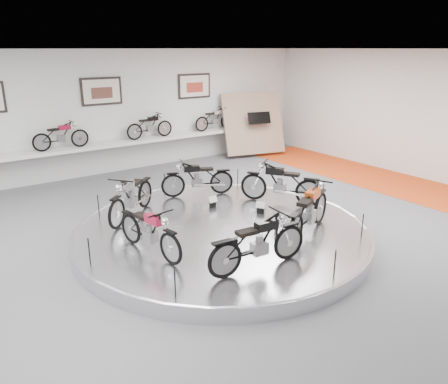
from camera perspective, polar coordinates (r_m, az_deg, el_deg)
floor at (r=9.50m, az=0.78°, el=-6.73°), size 16.00×16.00×0.00m
ceiling at (r=8.61m, az=0.90°, el=18.16°), size 16.00×16.00×0.00m
wall_back at (r=14.97m, az=-15.52°, el=9.90°), size 16.00×0.00×16.00m
wall_right at (r=14.97m, az=26.63°, el=8.64°), size 0.00×14.00×14.00m
orange_carpet_strip at (r=14.36m, az=23.21°, el=0.54°), size 2.40×12.60×0.01m
dado_band at (r=15.22m, az=-15.04°, el=4.49°), size 15.68×0.04×1.10m
display_platform at (r=9.66m, az=-0.27°, el=-5.32°), size 6.40×6.40×0.30m
platform_rim at (r=9.62m, az=-0.27°, el=-4.66°), size 6.40×6.40×0.10m
shelf at (r=14.86m, az=-14.78°, el=5.98°), size 11.00×0.55×0.10m
poster_center at (r=14.86m, az=-15.70°, el=12.55°), size 1.35×0.06×0.88m
poster_right at (r=16.39m, az=-3.88°, el=13.65°), size 1.35×0.06×0.88m
display_panel at (r=17.09m, az=3.84°, el=8.94°), size 2.56×1.52×2.30m
shelf_bike_b at (r=14.33m, az=-20.52°, el=6.68°), size 1.22×0.43×0.73m
shelf_bike_c at (r=15.37m, az=-9.66°, el=8.29°), size 1.22×0.43×0.73m
shelf_bike_d at (r=16.71m, az=-1.24°, el=9.34°), size 1.22×0.43×0.73m
bike_a at (r=10.95m, az=7.45°, el=1.17°), size 1.50×1.83×1.05m
bike_b at (r=11.45m, az=-3.48°, el=1.82°), size 1.72×1.14×0.96m
bike_c at (r=10.15m, az=-12.03°, el=-0.52°), size 1.75×1.58×1.03m
bike_d at (r=8.33m, az=-9.72°, el=-4.97°), size 0.81×1.66×0.94m
bike_e at (r=7.68m, az=4.52°, el=-6.53°), size 1.76×0.74×1.01m
bike_f at (r=9.13m, az=11.04°, el=-2.40°), size 1.97×1.36×1.10m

